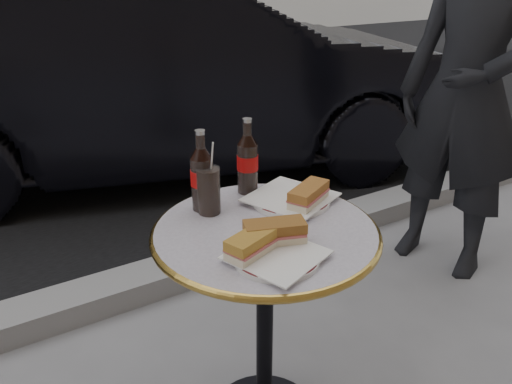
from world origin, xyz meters
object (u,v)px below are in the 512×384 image
bistro_table (265,335)px  pedestrian (467,95)px  plate_left (276,257)px  cola_glass (209,190)px  parked_car (173,76)px  cola_bottle_left (202,171)px  cola_bottle_right (247,156)px  plate_right (291,200)px

bistro_table → pedestrian: bearing=16.6°
plate_left → cola_glass: bearing=94.7°
cola_glass → parked_car: size_ratio=0.03×
bistro_table → parked_car: parked_car is taller
plate_left → cola_bottle_left: size_ratio=0.88×
plate_left → cola_bottle_left: cola_bottle_left is taller
bistro_table → pedestrian: 1.45m
bistro_table → plate_left: plate_left is taller
parked_car → plate_left: bearing=-179.9°
bistro_table → cola_bottle_right: size_ratio=3.08×
cola_bottle_right → pedestrian: pedestrian is taller
plate_right → cola_bottle_right: 0.19m
plate_right → cola_glass: 0.26m
cola_bottle_right → cola_glass: size_ratio=1.72×
cola_bottle_left → pedestrian: (1.40, 0.20, 0.00)m
bistro_table → cola_bottle_left: bearing=115.3°
plate_left → cola_bottle_left: (-0.03, 0.34, 0.11)m
cola_bottle_left → cola_glass: 0.06m
bistro_table → pedestrian: pedestrian is taller
bistro_table → plate_left: size_ratio=3.47×
bistro_table → plate_right: size_ratio=3.07×
cola_bottle_left → cola_bottle_right: size_ratio=1.01×
pedestrian → bistro_table: bearing=-91.9°
plate_right → cola_bottle_right: bearing=119.6°
plate_right → pedestrian: 1.20m
cola_bottle_right → parked_car: 2.14m
plate_right → cola_glass: (-0.24, 0.06, 0.06)m
plate_right → bistro_table: bearing=-146.5°
plate_left → cola_bottle_right: bearing=69.5°
cola_glass → pedestrian: size_ratio=0.08×
plate_right → parked_car: parked_car is taller
plate_left → cola_glass: 0.32m
bistro_table → cola_glass: size_ratio=5.30×
parked_car → plate_right: bearing=-176.5°
cola_glass → cola_bottle_left: bearing=97.4°
cola_bottle_right → parked_car: bearing=73.8°
plate_right → cola_bottle_left: (-0.24, 0.09, 0.11)m
cola_glass → pedestrian: bearing=9.2°
plate_left → parked_car: (0.74, 2.42, -0.06)m
cola_bottle_left → plate_left: bearing=-85.1°
plate_left → plate_right: size_ratio=0.89×
plate_right → plate_left: bearing=-130.8°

